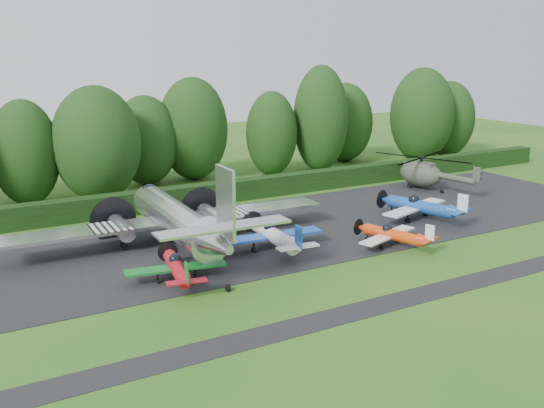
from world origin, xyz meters
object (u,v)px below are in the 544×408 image
light_plane_red (177,268)px  light_plane_blue (420,206)px  light_plane_white (274,235)px  light_plane_orange (393,234)px  sign_board (412,166)px  helicopter (421,172)px  transport_plane (178,220)px

light_plane_red → light_plane_blue: size_ratio=0.82×
light_plane_white → light_plane_orange: bearing=-27.0°
light_plane_white → sign_board: bearing=24.5°
light_plane_red → light_plane_white: size_ratio=0.81×
light_plane_white → light_plane_blue: 15.30m
light_plane_white → helicopter: helicopter is taller
transport_plane → light_plane_blue: size_ratio=3.03×
light_plane_red → sign_board: 39.43m
light_plane_orange → helicopter: size_ratio=0.51×
light_plane_blue → sign_board: bearing=66.6°
light_plane_blue → helicopter: bearing=63.5°
transport_plane → light_plane_white: transport_plane is taller
light_plane_orange → helicopter: (15.51, 13.67, 0.88)m
light_plane_red → helicopter: size_ratio=0.54×
light_plane_blue → sign_board: light_plane_blue is taller
helicopter → sign_board: bearing=64.2°
transport_plane → light_plane_blue: bearing=-10.1°
light_plane_white → helicopter: bearing=18.6°
light_plane_blue → sign_board: 18.25m
light_plane_blue → helicopter: (8.60, 9.19, 0.60)m
transport_plane → helicopter: bearing=9.8°
transport_plane → sign_board: 34.65m
light_plane_white → light_plane_blue: size_ratio=1.01×
light_plane_blue → light_plane_red: bearing=-155.4°
light_plane_white → helicopter: size_ratio=0.67×
helicopter → sign_board: (3.13, 4.80, -0.47)m
sign_board → light_plane_orange: bearing=-117.9°
light_plane_white → helicopter: (23.86, 10.22, 0.58)m
helicopter → light_plane_orange: bearing=-131.3°
transport_plane → helicopter: size_ratio=2.00×
light_plane_white → sign_board: (26.99, 15.02, 0.11)m
light_plane_orange → helicopter: 20.69m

